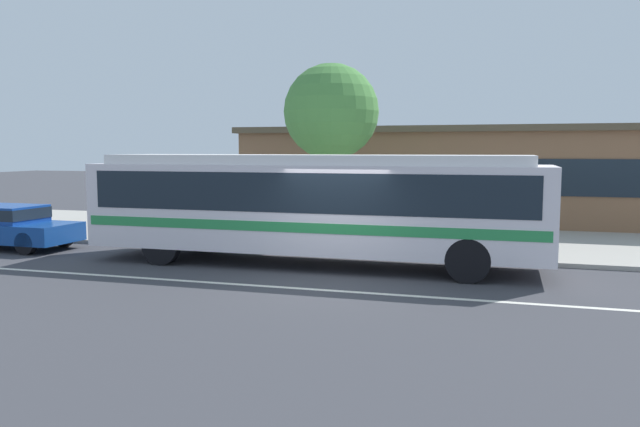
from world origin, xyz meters
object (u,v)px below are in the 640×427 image
at_px(transit_bus, 313,201).
at_px(sedan_behind_bus, 4,224).
at_px(pedestrian_waiting_near_sign, 486,214).
at_px(bus_stop_sign, 484,196).
at_px(pedestrian_standing_by_tree, 345,212).
at_px(street_tree_near_stop, 331,112).
at_px(pedestrian_walking_along_curb, 205,207).

xyz_separation_m(transit_bus, sedan_behind_bus, (-9.70, -0.06, -0.92)).
relative_size(transit_bus, pedestrian_waiting_near_sign, 6.87).
bearing_deg(transit_bus, sedan_behind_bus, -179.64).
bearing_deg(bus_stop_sign, pedestrian_standing_by_tree, 166.84).
bearing_deg(sedan_behind_bus, pedestrian_waiting_near_sign, 13.03).
height_order(sedan_behind_bus, street_tree_near_stop, street_tree_near_stop).
bearing_deg(sedan_behind_bus, street_tree_near_stop, 26.91).
bearing_deg(transit_bus, pedestrian_standing_by_tree, 87.75).
distance_m(pedestrian_waiting_near_sign, pedestrian_standing_by_tree, 4.07).
relative_size(bus_stop_sign, street_tree_near_stop, 0.45).
relative_size(pedestrian_walking_along_curb, bus_stop_sign, 0.67).
relative_size(transit_bus, pedestrian_standing_by_tree, 7.05).
height_order(sedan_behind_bus, pedestrian_waiting_near_sign, pedestrian_waiting_near_sign).
relative_size(pedestrian_standing_by_tree, bus_stop_sign, 0.66).
bearing_deg(street_tree_near_stop, pedestrian_walking_along_curb, -158.79).
distance_m(pedestrian_waiting_near_sign, pedestrian_walking_along_curb, 8.78).
bearing_deg(bus_stop_sign, sedan_behind_bus, -171.74).
xyz_separation_m(pedestrian_walking_along_curb, bus_stop_sign, (8.74, -1.04, 0.62)).
height_order(pedestrian_standing_by_tree, street_tree_near_stop, street_tree_near_stop).
bearing_deg(pedestrian_standing_by_tree, pedestrian_walking_along_curb, 178.84).
xyz_separation_m(bus_stop_sign, street_tree_near_stop, (-4.92, 2.52, 2.42)).
bearing_deg(bus_stop_sign, transit_bus, -154.80).
bearing_deg(transit_bus, street_tree_near_stop, 99.86).
distance_m(pedestrian_walking_along_curb, pedestrian_standing_by_tree, 4.71).
bearing_deg(pedestrian_walking_along_curb, pedestrian_standing_by_tree, -1.16).
xyz_separation_m(transit_bus, bus_stop_sign, (4.14, 1.95, 0.09)).
bearing_deg(street_tree_near_stop, sedan_behind_bus, -153.09).
bearing_deg(pedestrian_standing_by_tree, transit_bus, -92.25).
bearing_deg(bus_stop_sign, street_tree_near_stop, 152.87).
height_order(transit_bus, pedestrian_waiting_near_sign, transit_bus).
relative_size(sedan_behind_bus, pedestrian_walking_along_curb, 2.60).
bearing_deg(transit_bus, bus_stop_sign, 25.20).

